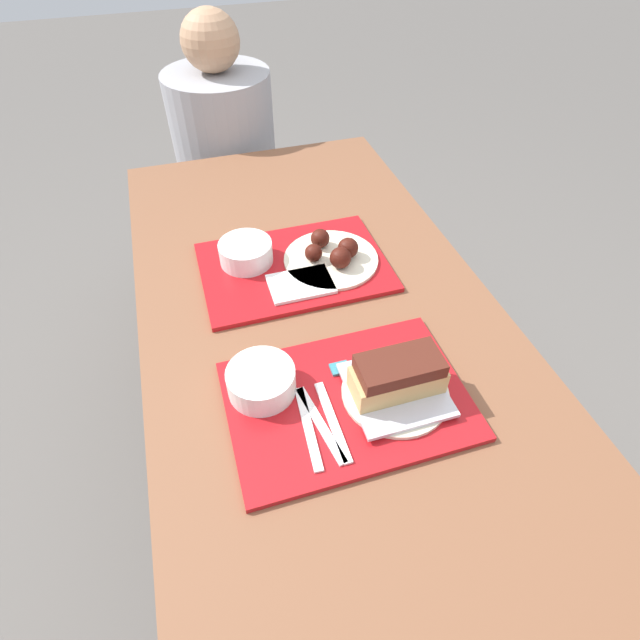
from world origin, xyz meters
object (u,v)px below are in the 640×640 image
(wings_plate_far, at_px, (332,254))
(person_seated_across, at_px, (223,134))
(brisket_sandwich_plate, at_px, (397,381))
(bowl_coleslaw_far, at_px, (246,251))
(bowl_coleslaw_near, at_px, (261,380))
(tray_far, at_px, (294,267))
(tray_near, at_px, (347,400))

(wings_plate_far, relative_size, person_seated_across, 0.34)
(person_seated_across, bearing_deg, brisket_sandwich_plate, -84.49)
(wings_plate_far, bearing_deg, bowl_coleslaw_far, 163.97)
(brisket_sandwich_plate, height_order, person_seated_across, person_seated_across)
(bowl_coleslaw_near, distance_m, brisket_sandwich_plate, 0.24)
(tray_far, xyz_separation_m, brisket_sandwich_plate, (0.08, -0.41, 0.04))
(tray_far, relative_size, person_seated_across, 0.66)
(brisket_sandwich_plate, bearing_deg, wings_plate_far, 88.64)
(bowl_coleslaw_far, bearing_deg, bowl_coleslaw_near, -96.82)
(tray_far, height_order, bowl_coleslaw_near, bowl_coleslaw_near)
(wings_plate_far, bearing_deg, person_seated_across, 98.79)
(brisket_sandwich_plate, distance_m, wings_plate_far, 0.41)
(tray_far, xyz_separation_m, bowl_coleslaw_far, (-0.10, 0.05, 0.03))
(tray_far, xyz_separation_m, bowl_coleslaw_near, (-0.15, -0.33, 0.03))
(wings_plate_far, xyz_separation_m, person_seated_across, (-0.13, 0.84, -0.06))
(bowl_coleslaw_near, bearing_deg, wings_plate_far, 53.65)
(brisket_sandwich_plate, distance_m, bowl_coleslaw_far, 0.50)
(brisket_sandwich_plate, height_order, bowl_coleslaw_far, brisket_sandwich_plate)
(tray_far, relative_size, bowl_coleslaw_near, 3.47)
(bowl_coleslaw_near, bearing_deg, tray_near, -24.24)
(tray_near, relative_size, wings_plate_far, 1.93)
(brisket_sandwich_plate, relative_size, wings_plate_far, 0.87)
(tray_near, distance_m, bowl_coleslaw_near, 0.16)
(tray_far, xyz_separation_m, wings_plate_far, (0.09, -0.01, 0.02))
(bowl_coleslaw_near, distance_m, person_seated_across, 1.17)
(tray_near, bearing_deg, person_seated_across, 91.54)
(tray_near, height_order, brisket_sandwich_plate, brisket_sandwich_plate)
(tray_near, distance_m, tray_far, 0.40)
(tray_near, bearing_deg, bowl_coleslaw_near, 155.76)
(brisket_sandwich_plate, height_order, wings_plate_far, brisket_sandwich_plate)
(tray_near, distance_m, brisket_sandwich_plate, 0.10)
(tray_near, height_order, tray_far, same)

